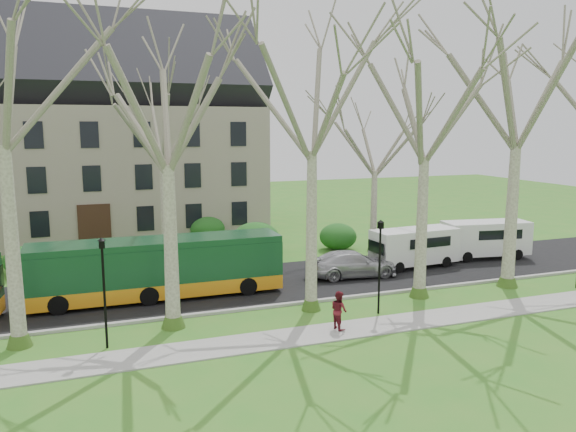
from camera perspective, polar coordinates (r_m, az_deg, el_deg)
The scene contains 14 objects.
ground at distance 25.41m, azimuth -4.11°, elevation -10.65°, with size 120.00×120.00×0.00m, color #337A23.
sidewalk at distance 23.16m, azimuth -2.37°, elevation -12.57°, with size 70.00×2.00×0.06m, color gray.
road at distance 30.47m, azimuth -6.97°, elevation -7.25°, with size 80.00×8.00×0.06m, color black.
curb at distance 26.75m, azimuth -5.00°, elevation -9.48°, with size 80.00×0.25×0.14m, color #A5A39E.
building at distance 47.03m, azimuth -19.62°, elevation 7.97°, with size 26.50×12.20×16.00m.
tree_row_verge at distance 24.25m, azimuth -4.49°, elevation 5.34°, with size 49.00×7.00×14.00m.
tree_row_far at distance 34.50m, azimuth -11.41°, elevation 4.65°, with size 33.00×7.00×12.00m.
lamp_row at distance 23.73m, azimuth -3.51°, elevation -5.58°, with size 36.22×0.22×4.30m.
hedges at distance 37.83m, azimuth -16.86°, elevation -2.84°, with size 30.60×8.60×2.00m.
bus_follow at distance 28.91m, azimuth -13.03°, elevation -5.11°, with size 12.29×2.56×3.07m, color #124122, non-canonical shape.
sedan at distance 32.37m, azimuth 6.60°, elevation -4.85°, with size 2.08×5.11×1.48m, color #ABAAAF.
van_a at distance 35.11m, azimuth 12.70°, elevation -3.19°, with size 5.37×1.95×2.34m, color silver, non-canonical shape.
van_b at distance 38.75m, azimuth 19.42°, elevation -2.29°, with size 5.53×2.01×2.41m, color silver, non-canonical shape.
pedestrian_b at distance 24.18m, azimuth 5.20°, elevation -9.50°, with size 0.80×0.62×1.65m, color maroon.
Camera 1 is at (-6.48, -23.02, 8.59)m, focal length 35.00 mm.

